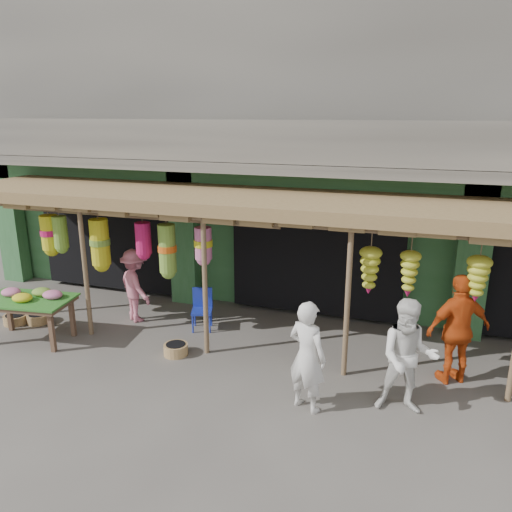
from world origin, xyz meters
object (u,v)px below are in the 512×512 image
(person_right, at_px, (408,357))
(person_shopper, at_px, (135,285))
(flower_table, at_px, (29,301))
(person_front, at_px, (307,356))
(blue_chair, at_px, (202,306))
(person_vendor, at_px, (458,329))

(person_right, relative_size, person_shopper, 1.12)
(flower_table, height_order, person_shopper, person_shopper)
(person_front, xyz_separation_m, person_right, (1.38, 0.39, 0.02))
(person_front, height_order, person_right, person_right)
(person_front, relative_size, person_shopper, 1.09)
(blue_chair, height_order, person_front, person_front)
(person_vendor, bearing_deg, person_front, 6.08)
(person_shopper, bearing_deg, flower_table, 79.39)
(person_right, xyz_separation_m, person_vendor, (0.72, 1.13, 0.05))
(blue_chair, distance_m, person_vendor, 4.81)
(person_shopper, bearing_deg, blue_chair, -144.30)
(blue_chair, bearing_deg, person_right, -41.82)
(person_front, relative_size, person_right, 0.97)
(person_right, bearing_deg, person_shopper, 156.39)
(person_shopper, bearing_deg, person_right, -164.11)
(flower_table, height_order, blue_chair, flower_table)
(flower_table, relative_size, person_vendor, 0.97)
(person_front, xyz_separation_m, person_shopper, (-4.12, 2.06, -0.07))
(blue_chair, relative_size, person_vendor, 0.45)
(person_right, bearing_deg, person_vendor, 50.82)
(blue_chair, bearing_deg, person_shopper, 164.54)
(flower_table, height_order, person_front, person_front)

